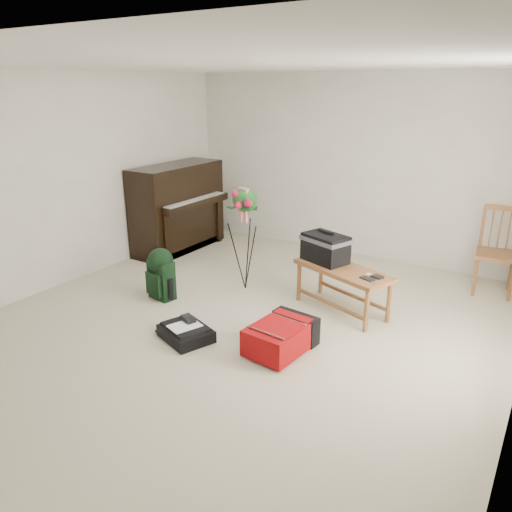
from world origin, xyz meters
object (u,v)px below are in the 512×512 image
Objects in this scene: flower_stand at (245,240)px; red_suitcase at (283,334)px; green_backpack at (161,271)px; black_duffel at (186,332)px; piano at (178,209)px; bench at (327,256)px; dining_chair at (497,252)px.

red_suitcase is at bearing -26.79° from flower_stand.
red_suitcase is at bearing 2.31° from green_backpack.
black_duffel is at bearing -153.44° from red_suitcase.
flower_stand is (1.68, -0.77, 0.01)m from piano.
red_suitcase is at bearing 41.40° from black_duffel.
bench reaches higher than green_backpack.
bench reaches higher than black_duffel.
black_duffel is at bearing -136.59° from dining_chair.
black_duffel is at bearing -24.04° from green_backpack.
flower_stand is (-1.10, 1.03, 0.47)m from red_suitcase.
dining_chair is 1.46× the size of red_suitcase.
red_suitcase is at bearing -127.13° from dining_chair.
green_backpack is at bearing 176.86° from red_suitcase.
dining_chair is at bearing 9.62° from piano.
dining_chair reaches higher than black_duffel.
bench is 1.16× the size of dining_chair.
bench is (2.71, -0.74, -0.01)m from piano.
black_duffel is 0.99× the size of green_backpack.
black_duffel is (-2.31, -2.85, -0.42)m from dining_chair.
green_backpack is (-0.86, 0.61, 0.26)m from black_duffel.
green_backpack is at bearing 165.36° from black_duffel.
bench is at bearing 80.30° from black_duffel.
bench is at bearing 99.33° from red_suitcase.
piano reaches higher than dining_chair.
piano reaches higher than black_duffel.
bench is at bearing 18.22° from flower_stand.
piano is at bearing -177.91° from dining_chair.
dining_chair is 3.69m from black_duffel.
red_suitcase is (-1.43, -2.51, -0.35)m from dining_chair.
black_duffel is 0.47× the size of flower_stand.
dining_chair is at bearing 71.55° from black_duffel.
red_suitcase is 0.55× the size of flower_stand.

